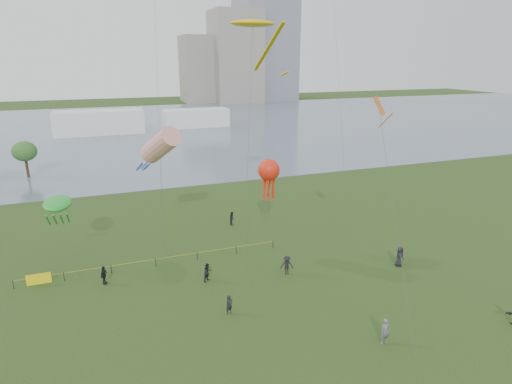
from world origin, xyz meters
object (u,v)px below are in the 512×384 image
object	(u,v)px
kite_flyer	(385,331)
kite_octopus	(269,171)
kite_stingray	(253,24)
fence	(86,272)

from	to	relation	value
kite_flyer	kite_octopus	distance (m)	18.42
kite_stingray	kite_octopus	world-z (taller)	kite_stingray
kite_flyer	kite_stingray	bearing A→B (deg)	97.23
fence	kite_stingray	size ratio (longest dim) A/B	1.07
fence	kite_flyer	size ratio (longest dim) A/B	12.68
fence	kite_stingray	world-z (taller)	kite_stingray
fence	kite_octopus	size ratio (longest dim) A/B	2.51
kite_stingray	kite_octopus	bearing A→B (deg)	-98.41
kite_flyer	kite_octopus	xyz separation A→B (m)	(-2.07, 16.69, 7.51)
kite_octopus	fence	bearing A→B (deg)	-166.68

